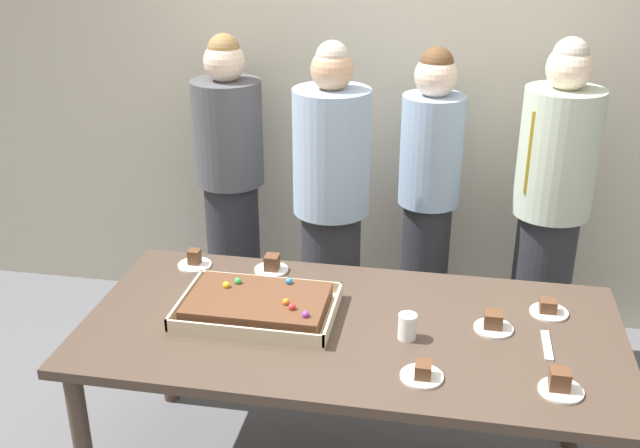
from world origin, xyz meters
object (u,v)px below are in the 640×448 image
at_px(plated_slice_far_right, 195,261).
at_px(person_striped_tie_right, 551,208).
at_px(person_far_right_suit, 331,213).
at_px(plated_slice_center_front, 272,266).
at_px(drink_cup_nearest, 407,326).
at_px(person_green_shirt_behind, 231,184).
at_px(plated_slice_near_left, 549,309).
at_px(person_serving_front, 428,198).
at_px(plated_slice_near_right, 422,373).
at_px(party_table, 351,342).
at_px(plated_slice_center_back, 560,384).
at_px(sheet_cake, 258,306).
at_px(plated_slice_far_left, 493,323).
at_px(cake_server_utensil, 547,345).

height_order(plated_slice_far_right, person_striped_tie_right, person_striped_tie_right).
bearing_deg(person_far_right_suit, plated_slice_center_front, -11.53).
bearing_deg(drink_cup_nearest, person_green_shirt_behind, 130.13).
bearing_deg(plated_slice_near_left, person_serving_front, 118.65).
relative_size(plated_slice_near_right, plated_slice_center_front, 1.00).
bearing_deg(person_far_right_suit, person_green_shirt_behind, -109.74).
height_order(drink_cup_nearest, person_striped_tie_right, person_striped_tie_right).
height_order(party_table, plated_slice_center_back, plated_slice_center_back).
height_order(sheet_cake, drink_cup_nearest, sheet_cake).
bearing_deg(party_table, plated_slice_center_back, -21.15).
xyz_separation_m(plated_slice_near_right, plated_slice_far_left, (0.25, 0.37, 0.01)).
bearing_deg(person_striped_tie_right, plated_slice_center_front, -12.15).
bearing_deg(plated_slice_near_left, person_far_right_suit, 147.47).
bearing_deg(plated_slice_near_left, plated_slice_center_back, -91.04).
relative_size(plated_slice_center_front, person_striped_tie_right, 0.09).
relative_size(plated_slice_near_right, person_far_right_suit, 0.09).
distance_m(person_green_shirt_behind, person_far_right_suit, 0.71).
height_order(plated_slice_near_left, plated_slice_far_left, plated_slice_far_left).
height_order(plated_slice_far_left, person_far_right_suit, person_far_right_suit).
relative_size(plated_slice_far_right, plated_slice_center_back, 1.00).
bearing_deg(plated_slice_center_front, plated_slice_near_right, -44.38).
bearing_deg(sheet_cake, plated_slice_near_right, -25.20).
xyz_separation_m(plated_slice_far_left, person_striped_tie_right, (0.30, 1.04, 0.08)).
distance_m(party_table, plated_slice_center_front, 0.58).
distance_m(plated_slice_center_front, drink_cup_nearest, 0.77).
height_order(party_table, person_far_right_suit, person_far_right_suit).
xyz_separation_m(plated_slice_near_right, person_green_shirt_behind, (-1.14, 1.51, 0.06)).
relative_size(plated_slice_far_right, person_far_right_suit, 0.09).
relative_size(plated_slice_center_back, drink_cup_nearest, 1.50).
height_order(plated_slice_center_front, person_striped_tie_right, person_striped_tie_right).
height_order(plated_slice_far_left, drink_cup_nearest, drink_cup_nearest).
bearing_deg(party_table, plated_slice_far_left, 7.53).
height_order(plated_slice_far_left, person_serving_front, person_serving_front).
bearing_deg(plated_slice_far_left, person_far_right_suit, 134.19).
xyz_separation_m(plated_slice_near_right, person_striped_tie_right, (0.54, 1.41, 0.08)).
bearing_deg(plated_slice_center_front, person_far_right_suit, 68.54).
relative_size(plated_slice_center_back, person_serving_front, 0.09).
bearing_deg(person_striped_tie_right, person_green_shirt_behind, -45.69).
distance_m(plated_slice_far_right, cake_server_utensil, 1.55).
height_order(sheet_cake, cake_server_utensil, sheet_cake).
bearing_deg(plated_slice_near_left, plated_slice_near_right, -131.27).
distance_m(cake_server_utensil, person_striped_tie_right, 1.13).
xyz_separation_m(plated_slice_center_front, drink_cup_nearest, (0.63, -0.44, 0.02)).
bearing_deg(person_serving_front, drink_cup_nearest, 26.61).
bearing_deg(plated_slice_far_right, person_far_right_suit, 42.02).
bearing_deg(person_serving_front, plated_slice_near_left, 55.77).
xyz_separation_m(plated_slice_near_left, plated_slice_far_left, (-0.22, -0.16, 0.01)).
distance_m(sheet_cake, plated_slice_center_back, 1.16).
height_order(person_green_shirt_behind, person_far_right_suit, person_far_right_suit).
bearing_deg(person_green_shirt_behind, drink_cup_nearest, 18.61).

